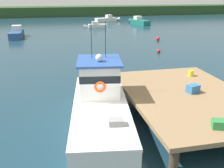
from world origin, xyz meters
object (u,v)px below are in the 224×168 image
at_px(crate_stack_near_edge, 193,89).
at_px(moored_boat_off_the_point, 107,19).
at_px(main_fishing_boat, 100,102).
at_px(crate_stack_mid_dock, 220,124).
at_px(mooring_buoy_inshore, 158,39).
at_px(moored_boat_near_channel, 96,26).
at_px(moored_boat_outer_mooring, 17,33).
at_px(mooring_buoy_outer, 159,51).
at_px(moored_boat_far_left, 139,22).
at_px(bait_bucket, 191,73).

distance_m(crate_stack_near_edge, moored_boat_off_the_point, 45.51).
xyz_separation_m(main_fishing_boat, crate_stack_mid_dock, (3.99, -3.91, 0.36)).
height_order(main_fishing_boat, mooring_buoy_inshore, main_fishing_boat).
bearing_deg(main_fishing_boat, moored_boat_near_channel, 81.19).
relative_size(crate_stack_near_edge, mooring_buoy_inshore, 1.28).
bearing_deg(crate_stack_mid_dock, moored_boat_outer_mooring, 109.15).
height_order(mooring_buoy_outer, mooring_buoy_inshore, mooring_buoy_inshore).
bearing_deg(mooring_buoy_inshore, mooring_buoy_outer, -111.16).
relative_size(moored_boat_off_the_point, moored_boat_far_left, 0.91).
bearing_deg(moored_boat_near_channel, bait_bucket, -88.96).
bearing_deg(crate_stack_mid_dock, moored_boat_near_channel, 87.74).
distance_m(bait_bucket, mooring_buoy_outer, 11.96).
bearing_deg(moored_boat_far_left, moored_boat_outer_mooring, -153.19).
distance_m(moored_boat_outer_mooring, moored_boat_far_left, 24.37).
bearing_deg(moored_boat_near_channel, mooring_buoy_inshore, -68.10).
distance_m(crate_stack_mid_dock, moored_boat_off_the_point, 49.29).
bearing_deg(mooring_buoy_inshore, crate_stack_near_edge, -107.33).
xyz_separation_m(main_fishing_boat, moored_boat_off_the_point, (9.49, 45.06, -0.51)).
height_order(bait_bucket, moored_boat_far_left, moored_boat_far_left).
xyz_separation_m(moored_boat_far_left, mooring_buoy_outer, (-5.86, -24.99, -0.35)).
bearing_deg(crate_stack_mid_dock, moored_boat_off_the_point, 83.60).
bearing_deg(crate_stack_mid_dock, mooring_buoy_outer, 75.04).
xyz_separation_m(crate_stack_near_edge, mooring_buoy_outer, (3.92, 14.25, -1.22)).
height_order(crate_stack_mid_dock, crate_stack_near_edge, crate_stack_near_edge).
distance_m(main_fishing_boat, moored_boat_off_the_point, 46.06).
height_order(moored_boat_outer_mooring, mooring_buoy_outer, moored_boat_outer_mooring).
bearing_deg(main_fishing_boat, mooring_buoy_outer, 57.97).
height_order(moored_boat_far_left, mooring_buoy_inshore, moored_boat_far_left).
bearing_deg(mooring_buoy_outer, moored_boat_far_left, 76.81).
relative_size(main_fishing_boat, mooring_buoy_inshore, 21.18).
distance_m(main_fishing_boat, moored_boat_far_left, 41.70).
relative_size(mooring_buoy_outer, mooring_buoy_inshore, 0.79).
xyz_separation_m(mooring_buoy_outer, mooring_buoy_inshore, (2.73, 7.05, 0.05)).
distance_m(crate_stack_near_edge, mooring_buoy_inshore, 22.35).
bearing_deg(crate_stack_mid_dock, main_fishing_boat, 135.63).
distance_m(moored_boat_near_channel, moored_boat_far_left, 9.61).
bearing_deg(mooring_buoy_inshore, moored_boat_outer_mooring, 159.54).
relative_size(main_fishing_boat, crate_stack_mid_dock, 16.60).
bearing_deg(mooring_buoy_inshore, moored_boat_near_channel, 111.90).
xyz_separation_m(moored_boat_off_the_point, moored_boat_far_left, (5.16, -6.02, 0.05)).
distance_m(main_fishing_boat, mooring_buoy_outer, 16.59).
height_order(main_fishing_boat, moored_boat_outer_mooring, main_fishing_boat).
height_order(bait_bucket, mooring_buoy_outer, bait_bucket).
relative_size(main_fishing_boat, bait_bucket, 29.29).
bearing_deg(moored_boat_off_the_point, mooring_buoy_inshore, -85.16).
bearing_deg(moored_boat_near_channel, mooring_buoy_outer, -81.61).
xyz_separation_m(main_fishing_boat, moored_boat_outer_mooring, (-7.10, 28.05, -0.46)).
bearing_deg(moored_boat_far_left, moored_boat_off_the_point, 130.57).
xyz_separation_m(crate_stack_mid_dock, crate_stack_near_edge, (0.88, 3.70, 0.04)).
xyz_separation_m(moored_boat_outer_mooring, mooring_buoy_inshore, (18.62, -6.95, -0.31)).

